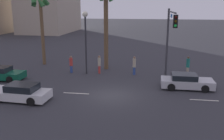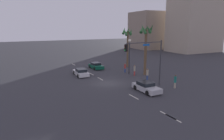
% 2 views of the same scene
% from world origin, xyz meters
% --- Properties ---
extents(ground_plane, '(220.00, 220.00, 0.00)m').
position_xyz_m(ground_plane, '(0.00, 0.00, 0.00)').
color(ground_plane, '#333338').
extents(lane_stripe_2, '(1.95, 0.14, 0.01)m').
position_xyz_m(lane_stripe_2, '(-6.83, 0.00, 0.01)').
color(lane_stripe_2, silver).
rests_on(lane_stripe_2, ground_plane).
extents(lane_stripe_3, '(2.14, 0.14, 0.01)m').
position_xyz_m(lane_stripe_3, '(-2.91, 0.00, 0.01)').
color(lane_stripe_3, silver).
rests_on(lane_stripe_3, ground_plane).
extents(lane_stripe_4, '(2.12, 0.14, 0.01)m').
position_xyz_m(lane_stripe_4, '(7.09, 0.00, 0.01)').
color(lane_stripe_4, silver).
rests_on(lane_stripe_4, ground_plane).
extents(car_0, '(4.64, 2.10, 1.28)m').
position_xyz_m(car_0, '(-6.62, -2.10, 0.60)').
color(car_0, silver).
rests_on(car_0, ground_plane).
extents(car_1, '(4.37, 1.97, 1.28)m').
position_xyz_m(car_1, '(6.06, 2.70, 0.60)').
color(car_1, '#B7B7BC').
rests_on(car_1, ground_plane).
extents(car_2, '(4.23, 1.97, 1.25)m').
position_xyz_m(car_2, '(-11.13, 2.73, 0.59)').
color(car_2, '#0F5138').
rests_on(car_2, ground_plane).
extents(traffic_signal, '(0.41, 6.35, 6.65)m').
position_xyz_m(traffic_signal, '(4.55, 4.19, 4.56)').
color(traffic_signal, '#38383D').
rests_on(traffic_signal, ground_plane).
extents(streetlamp, '(0.56, 0.56, 6.37)m').
position_xyz_m(streetlamp, '(-3.60, 6.09, 4.44)').
color(streetlamp, '#2D2D33').
rests_on(streetlamp, ground_plane).
extents(pedestrian_0, '(0.37, 0.37, 1.93)m').
position_xyz_m(pedestrian_0, '(6.73, 7.19, 1.03)').
color(pedestrian_0, '#B2A58C').
rests_on(pedestrian_0, ground_plane).
extents(pedestrian_1, '(0.43, 0.43, 1.90)m').
position_xyz_m(pedestrian_1, '(-2.30, 6.42, 1.03)').
color(pedestrian_1, '#BF3833').
rests_on(pedestrian_1, ground_plane).
extents(pedestrian_2, '(0.48, 0.48, 1.79)m').
position_xyz_m(pedestrian_2, '(-5.29, 6.26, 0.95)').
color(pedestrian_2, '#2D478C').
rests_on(pedestrian_2, ground_plane).
extents(pedestrian_3, '(0.36, 0.36, 1.90)m').
position_xyz_m(pedestrian_3, '(1.34, 6.47, 1.02)').
color(pedestrian_3, '#2D478C').
rests_on(pedestrian_3, ground_plane).
extents(palm_tree_0, '(2.43, 2.73, 9.11)m').
position_xyz_m(palm_tree_0, '(-1.89, 8.39, 6.41)').
color(palm_tree_0, brown).
rests_on(palm_tree_0, ground_plane).
extents(palm_tree_1, '(2.32, 2.38, 8.62)m').
position_xyz_m(palm_tree_1, '(-9.82, 9.49, 6.36)').
color(palm_tree_1, brown).
rests_on(palm_tree_1, ground_plane).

